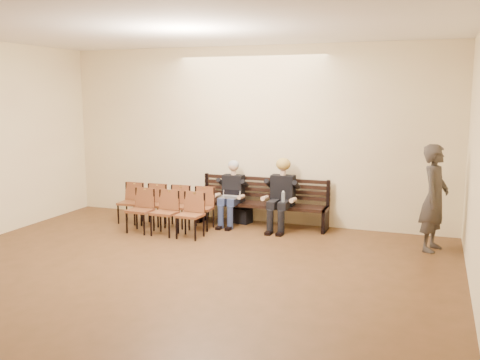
% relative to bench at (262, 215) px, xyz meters
% --- Properties ---
extents(ground, '(10.00, 10.00, 0.00)m').
position_rel_bench_xyz_m(ground, '(-0.34, -4.65, -0.23)').
color(ground, brown).
rests_on(ground, ground).
extents(room_walls, '(8.02, 10.01, 3.51)m').
position_rel_bench_xyz_m(room_walls, '(-0.34, -3.86, 2.31)').
color(room_walls, '#F7E9B1').
rests_on(room_walls, ground).
extents(bench, '(2.60, 0.90, 0.45)m').
position_rel_bench_xyz_m(bench, '(0.00, 0.00, 0.00)').
color(bench, black).
rests_on(bench, ground).
extents(seated_man, '(0.51, 0.70, 1.22)m').
position_rel_bench_xyz_m(seated_man, '(-0.59, -0.12, 0.38)').
color(seated_man, black).
rests_on(seated_man, ground).
extents(seated_woman, '(0.55, 0.76, 1.28)m').
position_rel_bench_xyz_m(seated_woman, '(0.43, -0.12, 0.42)').
color(seated_woman, black).
rests_on(seated_woman, ground).
extents(laptop, '(0.36, 0.28, 0.26)m').
position_rel_bench_xyz_m(laptop, '(-0.58, -0.28, 0.36)').
color(laptop, silver).
rests_on(laptop, bench).
extents(water_bottle, '(0.08, 0.08, 0.22)m').
position_rel_bench_xyz_m(water_bottle, '(0.54, -0.40, 0.33)').
color(water_bottle, silver).
rests_on(water_bottle, bench).
extents(bag, '(0.44, 0.35, 0.29)m').
position_rel_bench_xyz_m(bag, '(-0.47, 0.10, -0.08)').
color(bag, black).
rests_on(bag, ground).
extents(passerby, '(0.67, 0.85, 2.03)m').
position_rel_bench_xyz_m(passerby, '(3.16, -0.60, 0.79)').
color(passerby, '#36302C').
rests_on(passerby, ground).
extents(chair_row_front, '(1.97, 0.49, 0.81)m').
position_rel_bench_xyz_m(chair_row_front, '(-1.79, -0.65, 0.18)').
color(chair_row_front, brown).
rests_on(chair_row_front, ground).
extents(chair_row_back, '(1.50, 0.51, 0.83)m').
position_rel_bench_xyz_m(chair_row_back, '(-1.47, -1.27, 0.19)').
color(chair_row_back, brown).
rests_on(chair_row_back, ground).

